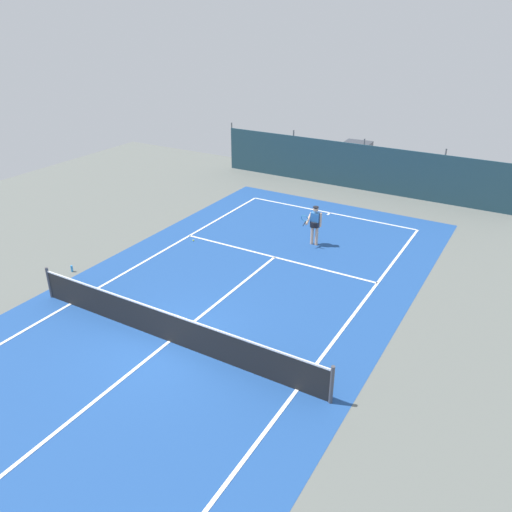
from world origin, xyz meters
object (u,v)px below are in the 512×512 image
object	(u,v)px
water_bottle	(72,269)
tennis_player	(315,223)
tennis_net	(168,327)
parked_car	(355,157)
tennis_ball_near_player	(193,240)

from	to	relation	value
water_bottle	tennis_player	bearing A→B (deg)	44.93
tennis_net	water_bottle	size ratio (longest dim) A/B	42.17
tennis_player	parked_car	world-z (taller)	parked_car
water_bottle	parked_car	bearing A→B (deg)	75.74
tennis_player	tennis_net	bearing A→B (deg)	82.94
tennis_player	parked_car	size ratio (longest dim) A/B	0.38
tennis_net	tennis_player	distance (m)	8.31
tennis_net	water_bottle	distance (m)	6.09
tennis_player	water_bottle	bearing A→B (deg)	43.46
tennis_ball_near_player	water_bottle	world-z (taller)	water_bottle
tennis_net	parked_car	size ratio (longest dim) A/B	2.35
tennis_net	tennis_ball_near_player	world-z (taller)	tennis_net
water_bottle	tennis_net	bearing A→B (deg)	-15.38
tennis_ball_near_player	water_bottle	xyz separation A→B (m)	(-2.21, -4.43, 0.09)
tennis_net	tennis_player	xyz separation A→B (m)	(0.81, 8.26, 0.45)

